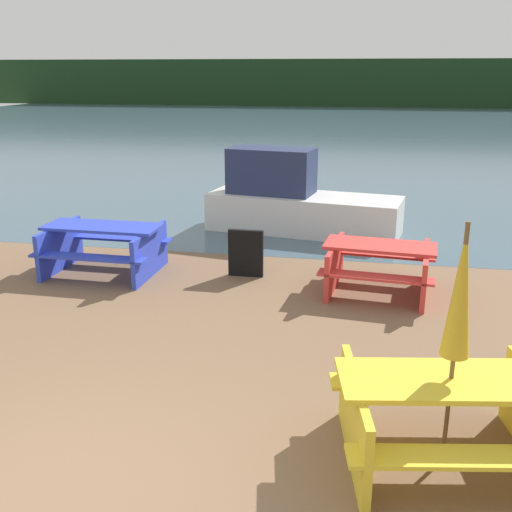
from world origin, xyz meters
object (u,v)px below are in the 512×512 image
object	(u,v)px
picnic_table_red	(379,264)
boat	(295,202)
picnic_table_blue	(104,244)
signboard	(246,253)
umbrella_gold	(460,293)
picnic_table_yellow	(448,411)

from	to	relation	value
picnic_table_red	boat	xyz separation A→B (m)	(-1.63, 3.26, 0.16)
boat	picnic_table_red	bearing A→B (deg)	-53.98
picnic_table_blue	signboard	world-z (taller)	picnic_table_blue
umbrella_gold	picnic_table_blue	bearing A→B (deg)	139.94
picnic_table_yellow	signboard	xyz separation A→B (m)	(-2.55, 4.29, -0.09)
picnic_table_red	signboard	xyz separation A→B (m)	(-2.04, 0.34, -0.06)
picnic_table_red	signboard	size ratio (longest dim) A/B	2.28
picnic_table_red	boat	size ratio (longest dim) A/B	0.43
picnic_table_yellow	picnic_table_red	bearing A→B (deg)	97.34
picnic_table_blue	boat	size ratio (longest dim) A/B	0.47
picnic_table_red	umbrella_gold	size ratio (longest dim) A/B	0.83
picnic_table_yellow	picnic_table_blue	xyz separation A→B (m)	(-4.81, 4.04, 0.01)
picnic_table_blue	umbrella_gold	xyz separation A→B (m)	(4.81, -4.04, 1.02)
picnic_table_yellow	umbrella_gold	size ratio (longest dim) A/B	0.97
umbrella_gold	boat	xyz separation A→B (m)	(-2.14, 7.21, -0.90)
picnic_table_yellow	picnic_table_red	xyz separation A→B (m)	(-0.51, 3.95, -0.03)
picnic_table_yellow	boat	distance (m)	7.52
signboard	picnic_table_blue	bearing A→B (deg)	-173.88
picnic_table_yellow	signboard	world-z (taller)	picnic_table_yellow
picnic_table_blue	picnic_table_red	bearing A→B (deg)	-1.26
boat	signboard	distance (m)	2.96
picnic_table_red	umbrella_gold	distance (m)	4.12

